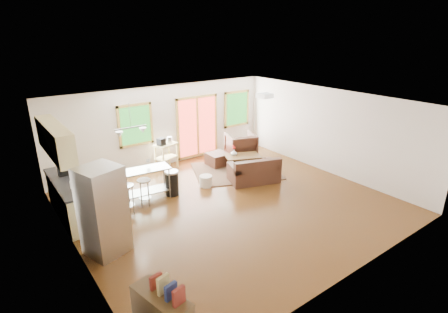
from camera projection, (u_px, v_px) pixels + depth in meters
floor at (231, 204)px, 9.01m from camera, size 7.50×7.00×0.02m
ceiling at (232, 103)px, 8.11m from camera, size 7.50×7.00×0.02m
back_wall at (165, 126)px, 11.22m from camera, size 7.50×0.02×2.60m
left_wall at (70, 197)px, 6.47m from camera, size 0.02×7.00×2.60m
right_wall at (329, 131)px, 10.65m from camera, size 0.02×7.00×2.60m
front_wall at (357, 213)px, 5.90m from camera, size 7.50×0.02×2.60m
window_left at (136, 125)px, 10.55m from camera, size 1.10×0.05×1.30m
french_doors at (198, 127)px, 11.91m from camera, size 1.60×0.05×2.10m
window_right at (237, 109)px, 12.72m from camera, size 1.10×0.05×1.30m
rug at (236, 171)px, 11.04m from camera, size 3.14×2.81×0.03m
loveseat at (254, 172)px, 10.20m from camera, size 1.59×1.21×0.75m
coffee_table at (242, 157)px, 11.16m from camera, size 1.26×1.03×0.44m
armchair at (241, 145)px, 12.05m from camera, size 1.17×1.13×0.96m
ottoman at (218, 159)px, 11.45m from camera, size 0.64×0.64×0.42m
pouf at (206, 181)px, 9.94m from camera, size 0.37×0.37×0.32m
vase at (234, 152)px, 11.17m from camera, size 0.22×0.23×0.35m
book at (250, 150)px, 11.27m from camera, size 0.23×0.03×0.31m
cabinets at (66, 182)px, 8.03m from camera, size 0.64×2.24×2.30m
refrigerator at (103, 211)px, 6.77m from camera, size 0.91×0.89×1.82m
island at (144, 179)px, 9.02m from camera, size 1.41×0.69×0.86m
cup at (148, 160)px, 9.10m from camera, size 0.14×0.13×0.12m
bar_stool_a at (127, 193)px, 8.31m from camera, size 0.40×0.40×0.76m
bar_stool_b at (144, 186)px, 8.73m from camera, size 0.43×0.43×0.71m
trash_can at (172, 183)px, 9.38m from camera, size 0.38×0.38×0.68m
kitchen_cart at (165, 148)px, 10.95m from camera, size 0.81×0.64×1.08m
ceiling_flush at (265, 96)px, 9.48m from camera, size 0.35×0.35×0.12m
pendant_light at (131, 132)px, 8.43m from camera, size 0.80×0.18×0.79m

